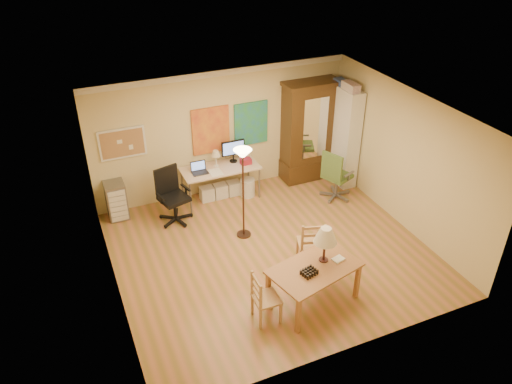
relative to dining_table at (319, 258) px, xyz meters
name	(u,v)px	position (x,y,z in m)	size (l,w,h in m)	color
floor	(271,252)	(-0.15, 1.39, -0.83)	(5.50, 5.50, 0.00)	olive
crown_molding	(220,73)	(-0.15, 3.85, 1.81)	(5.50, 0.08, 0.12)	white
corkboard	(122,143)	(-2.20, 3.86, 0.67)	(0.90, 0.04, 0.62)	#AC8450
art_panel_left	(211,130)	(-0.40, 3.86, 0.62)	(0.80, 0.04, 1.00)	#F5AB28
art_panel_right	(251,124)	(0.50, 3.86, 0.62)	(0.75, 0.04, 0.95)	teal
dining_table	(319,258)	(0.00, 0.00, 0.00)	(1.56, 1.15, 1.31)	brown
ladder_chair_back	(311,244)	(0.32, 0.79, -0.39)	(0.54, 0.53, 0.95)	tan
ladder_chair_left	(265,299)	(-0.95, -0.09, -0.43)	(0.39, 0.41, 0.86)	tan
torchiere_lamp	(243,168)	(-0.41, 2.07, 0.64)	(0.33, 0.33, 1.83)	#3C2318
computer_desk	(221,179)	(-0.32, 3.55, -0.38)	(1.62, 0.71, 1.23)	#C7AA92
office_chair_black	(174,207)	(-1.49, 3.10, -0.53)	(0.69, 0.69, 1.12)	black
office_chair_green	(335,185)	(1.90, 2.57, -0.53)	(0.69, 0.69, 1.12)	slate
drawer_cart	(116,200)	(-2.51, 3.67, -0.44)	(0.39, 0.46, 0.77)	slate
armoire	(309,137)	(1.79, 3.63, 0.16)	(1.24, 0.59, 2.27)	#3A2410
bookshelf	(343,136)	(2.40, 3.19, 0.26)	(0.33, 0.88, 2.19)	white
wastebin	(248,187)	(0.21, 3.39, -0.63)	(0.32, 0.32, 0.40)	silver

